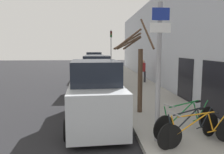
# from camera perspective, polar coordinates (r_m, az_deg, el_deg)

# --- Properties ---
(ground_plane) EXTENTS (80.00, 80.00, 0.00)m
(ground_plane) POSITION_cam_1_polar(r_m,az_deg,el_deg) (13.70, -3.61, -3.80)
(ground_plane) COLOR black
(sidewalk_curb) EXTENTS (3.20, 32.00, 0.15)m
(sidewalk_curb) POSITION_cam_1_polar(r_m,az_deg,el_deg) (16.68, 5.19, -1.56)
(sidewalk_curb) COLOR #9E9B93
(sidewalk_curb) RESTS_ON ground
(building_facade) EXTENTS (0.23, 32.00, 6.50)m
(building_facade) POSITION_cam_1_polar(r_m,az_deg,el_deg) (16.82, 11.31, 9.20)
(building_facade) COLOR #B2B7C1
(building_facade) RESTS_ON ground
(signpost) EXTENTS (0.53, 0.15, 3.66)m
(signpost) POSITION_cam_1_polar(r_m,az_deg,el_deg) (5.83, 12.07, 1.86)
(signpost) COLOR #939399
(signpost) RESTS_ON sidewalk_curb
(bicycle_0) EXTENTS (2.26, 0.58, 0.87)m
(bicycle_0) POSITION_cam_1_polar(r_m,az_deg,el_deg) (6.22, 21.87, -12.99)
(bicycle_0) COLOR black
(bicycle_0) RESTS_ON sidewalk_curb
(bicycle_1) EXTENTS (2.11, 1.06, 0.92)m
(bicycle_1) POSITION_cam_1_polar(r_m,az_deg,el_deg) (6.30, 19.86, -12.47)
(bicycle_1) COLOR black
(bicycle_1) RESTS_ON sidewalk_curb
(bicycle_2) EXTENTS (2.28, 1.13, 0.98)m
(bicycle_2) POSITION_cam_1_polar(r_m,az_deg,el_deg) (6.82, 18.96, -10.72)
(bicycle_2) COLOR black
(bicycle_2) RESTS_ON sidewalk_curb
(parked_car_0) EXTENTS (2.10, 4.55, 2.25)m
(parked_car_0) POSITION_cam_1_polar(r_m,az_deg,el_deg) (7.68, -4.50, -4.73)
(parked_car_0) COLOR #B2B7BC
(parked_car_0) RESTS_ON ground
(parked_car_1) EXTENTS (2.04, 4.70, 2.24)m
(parked_car_1) POSITION_cam_1_polar(r_m,az_deg,el_deg) (13.67, -3.90, 0.45)
(parked_car_1) COLOR black
(parked_car_1) RESTS_ON ground
(parked_car_2) EXTENTS (2.07, 4.77, 2.15)m
(parked_car_2) POSITION_cam_1_polar(r_m,az_deg,el_deg) (19.23, -4.49, 2.33)
(parked_car_2) COLOR #51565B
(parked_car_2) RESTS_ON ground
(parked_car_3) EXTENTS (2.01, 4.15, 2.30)m
(parked_car_3) POSITION_cam_1_polar(r_m,az_deg,el_deg) (24.51, -4.68, 3.56)
(parked_car_3) COLOR gray
(parked_car_3) RESTS_ON ground
(pedestrian_near) EXTENTS (0.44, 0.37, 1.68)m
(pedestrian_near) POSITION_cam_1_polar(r_m,az_deg,el_deg) (16.54, 8.09, 1.98)
(pedestrian_near) COLOR #333338
(pedestrian_near) RESTS_ON sidewalk_curb
(street_tree) EXTENTS (1.40, 1.49, 3.62)m
(street_tree) POSITION_cam_1_polar(r_m,az_deg,el_deg) (8.53, 6.84, 1.91)
(street_tree) COLOR #4C3828
(street_tree) RESTS_ON sidewalk_curb
(traffic_light) EXTENTS (0.20, 0.30, 4.50)m
(traffic_light) POSITION_cam_1_polar(r_m,az_deg,el_deg) (23.33, -0.25, 8.27)
(traffic_light) COLOR #939399
(traffic_light) RESTS_ON sidewalk_curb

